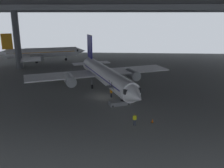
# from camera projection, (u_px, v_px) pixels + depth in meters

# --- Properties ---
(ground_plane) EXTENTS (110.00, 110.00, 0.00)m
(ground_plane) POSITION_uv_depth(u_px,v_px,m) (108.00, 96.00, 46.74)
(ground_plane) COLOR slate
(hangar_structure) EXTENTS (121.00, 99.00, 17.52)m
(hangar_structure) POSITION_uv_depth(u_px,v_px,m) (112.00, 6.00, 55.34)
(hangar_structure) COLOR #4C4F54
(hangar_structure) RESTS_ON ground_plane
(airplane_main) EXTENTS (30.84, 30.82, 10.34)m
(airplane_main) POSITION_uv_depth(u_px,v_px,m) (105.00, 75.00, 49.83)
(airplane_main) COLOR white
(airplane_main) RESTS_ON ground_plane
(boarding_stairs) EXTENTS (4.19, 2.88, 4.42)m
(boarding_stairs) POSITION_uv_depth(u_px,v_px,m) (119.00, 101.00, 42.19)
(boarding_stairs) COLOR slate
(boarding_stairs) RESTS_ON ground_plane
(crew_worker_near_nose) EXTENTS (0.55, 0.25, 1.73)m
(crew_worker_near_nose) POSITION_uv_depth(u_px,v_px,m) (135.00, 119.00, 34.25)
(crew_worker_near_nose) COLOR #232838
(crew_worker_near_nose) RESTS_ON ground_plane
(crew_worker_by_stairs) EXTENTS (0.46, 0.39, 1.70)m
(crew_worker_by_stairs) POSITION_uv_depth(u_px,v_px,m) (111.00, 92.00, 45.90)
(crew_worker_by_stairs) COLOR #232838
(crew_worker_by_stairs) RESTS_ON ground_plane
(airplane_distant) EXTENTS (27.81, 27.66, 9.35)m
(airplane_distant) POSITION_uv_depth(u_px,v_px,m) (41.00, 53.00, 79.73)
(airplane_distant) COLOR white
(airplane_distant) RESTS_ON ground_plane
(traffic_cone_orange) EXTENTS (0.36, 0.36, 0.60)m
(traffic_cone_orange) POSITION_uv_depth(u_px,v_px,m) (152.00, 121.00, 35.34)
(traffic_cone_orange) COLOR black
(traffic_cone_orange) RESTS_ON ground_plane
(baggage_tug) EXTENTS (2.39, 2.42, 0.90)m
(baggage_tug) POSITION_uv_depth(u_px,v_px,m) (68.00, 79.00, 57.06)
(baggage_tug) COLOR yellow
(baggage_tug) RESTS_ON ground_plane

